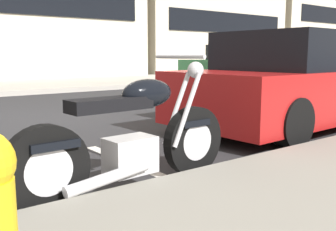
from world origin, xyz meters
TOP-DOWN VIEW (x-y plane):
  - ground_plane at (0.00, 0.00)m, footprint 260.00×260.00m
  - sidewalk_far_curb at (12.00, 6.69)m, footprint 120.00×5.00m
  - parking_stall_stripe at (0.00, -3.59)m, footprint 0.12×2.20m
  - parked_motorcycle at (-0.41, -4.11)m, footprint 2.08×0.62m
  - parked_car_at_intersection at (3.28, -3.13)m, footprint 4.41×2.01m
  - car_opposite_curb at (9.41, 3.68)m, footprint 4.64×1.90m
  - townhouse_near_left at (26.74, 13.57)m, footprint 13.22×9.23m

SIDE VIEW (x-z plane):
  - ground_plane at x=0.00m, z-range 0.00..0.00m
  - parking_stall_stripe at x=0.00m, z-range 0.00..0.01m
  - sidewalk_far_curb at x=12.00m, z-range 0.00..0.14m
  - parked_motorcycle at x=-0.41m, z-range -0.13..0.99m
  - parked_car_at_intersection at x=3.28m, z-range -0.05..1.40m
  - car_opposite_curb at x=9.41m, z-range -0.06..1.44m
  - townhouse_near_left at x=26.74m, z-range 0.00..9.16m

